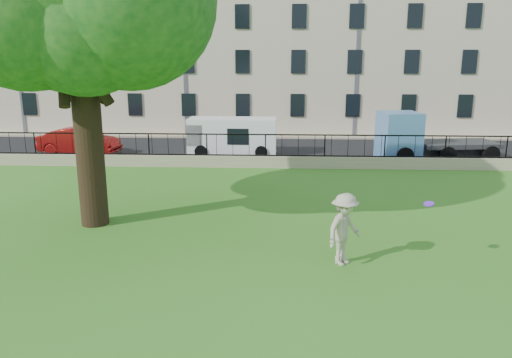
# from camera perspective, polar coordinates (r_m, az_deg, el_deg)

# --- Properties ---
(ground) EXTENTS (120.00, 120.00, 0.00)m
(ground) POSITION_cam_1_polar(r_m,az_deg,el_deg) (14.13, -0.43, -9.18)
(ground) COLOR #33761C
(ground) RESTS_ON ground
(retaining_wall) EXTENTS (50.00, 0.40, 0.60)m
(retaining_wall) POSITION_cam_1_polar(r_m,az_deg,el_deg) (25.53, 1.08, 1.99)
(retaining_wall) COLOR gray
(retaining_wall) RESTS_ON ground
(iron_railing) EXTENTS (50.00, 0.05, 1.13)m
(iron_railing) POSITION_cam_1_polar(r_m,az_deg,el_deg) (25.37, 1.09, 3.88)
(iron_railing) COLOR black
(iron_railing) RESTS_ON retaining_wall
(street) EXTENTS (60.00, 9.00, 0.01)m
(street) POSITION_cam_1_polar(r_m,az_deg,el_deg) (30.20, 1.35, 3.26)
(street) COLOR black
(street) RESTS_ON ground
(sidewalk) EXTENTS (60.00, 1.40, 0.12)m
(sidewalk) POSITION_cam_1_polar(r_m,az_deg,el_deg) (35.32, 1.57, 4.88)
(sidewalk) COLOR gray
(sidewalk) RESTS_ON ground
(building_row) EXTENTS (56.40, 10.40, 13.80)m
(building_row) POSITION_cam_1_polar(r_m,az_deg,el_deg) (40.58, 1.82, 15.74)
(building_row) COLOR beige
(building_row) RESTS_ON ground
(man) EXTENTS (1.41, 1.45, 1.99)m
(man) POSITION_cam_1_polar(r_m,az_deg,el_deg) (13.70, 10.07, -5.67)
(man) COLOR #BAB197
(man) RESTS_ON ground
(frisbee) EXTENTS (0.29, 0.30, 0.12)m
(frisbee) POSITION_cam_1_polar(r_m,az_deg,el_deg) (13.99, 19.15, -2.70)
(frisbee) COLOR #7027DE
(red_sedan) EXTENTS (4.75, 2.09, 1.52)m
(red_sedan) POSITION_cam_1_polar(r_m,az_deg,el_deg) (30.66, -19.55, 4.06)
(red_sedan) COLOR #A91614
(red_sedan) RESTS_ON street
(white_van) EXTENTS (5.03, 2.01, 2.11)m
(white_van) POSITION_cam_1_polar(r_m,az_deg,el_deg) (28.86, -2.69, 4.87)
(white_van) COLOR white
(white_van) RESTS_ON street
(blue_truck) EXTENTS (6.51, 3.06, 2.62)m
(blue_truck) POSITION_cam_1_polar(r_m,az_deg,el_deg) (29.14, 19.91, 4.66)
(blue_truck) COLOR #5588C7
(blue_truck) RESTS_ON street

